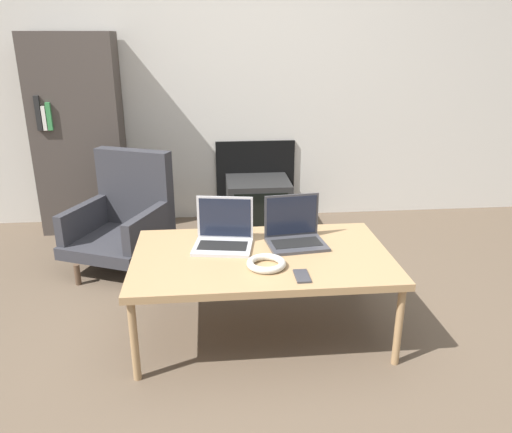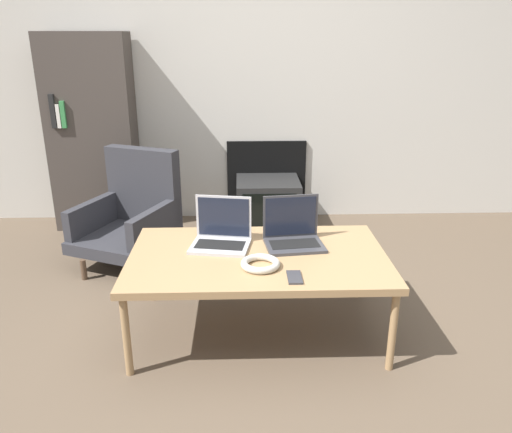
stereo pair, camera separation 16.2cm
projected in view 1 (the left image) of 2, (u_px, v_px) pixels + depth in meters
ground_plane at (269, 371)px, 2.32m from camera, size 14.00×14.00×0.00m
wall_back at (238, 60)px, 3.91m from camera, size 7.00×0.08×2.60m
table at (262, 260)px, 2.50m from camera, size 1.28×0.77×0.44m
laptop_left at (224, 235)px, 2.58m from camera, size 0.33×0.27×0.25m
laptop_right at (295, 233)px, 2.61m from camera, size 0.32×0.26×0.25m
headphones at (266, 263)px, 2.35m from camera, size 0.19×0.19×0.03m
phone at (302, 276)px, 2.26m from camera, size 0.06×0.13×0.01m
tv at (258, 203)px, 4.03m from camera, size 0.50×0.46×0.38m
armchair at (125, 215)px, 3.37m from camera, size 0.74×0.78×0.74m
bookshelf at (79, 136)px, 3.79m from camera, size 0.65×0.32×1.50m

